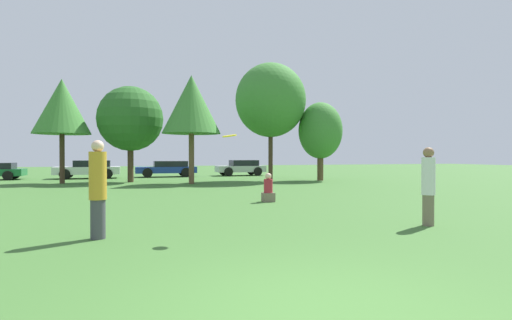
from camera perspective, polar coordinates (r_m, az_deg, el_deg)
name	(u,v)px	position (r m, az deg, el deg)	size (l,w,h in m)	color
ground_plane	(316,314)	(4.36, 8.57, -20.92)	(120.00, 120.00, 0.00)	#3D6B2D
person_thrower	(98,188)	(8.25, -21.70, -3.81)	(0.33, 0.33, 1.90)	#3F3F47
person_catcher	(428,185)	(9.92, 23.45, -3.32)	(0.30, 0.30, 1.79)	#726651
frisbee	(229,136)	(8.00, -3.82, 3.47)	(0.29, 0.29, 0.09)	yellow
bystander_sitting	(268,190)	(13.85, 1.76, -4.28)	(0.41, 0.34, 1.00)	#726651
tree_1	(62,107)	(25.65, -26.04, 6.87)	(3.18, 3.18, 6.03)	#473323
tree_2	(130,119)	(25.36, -17.54, 5.63)	(3.91, 3.91, 5.80)	#473323
tree_3	(191,105)	(23.14, -9.24, 7.81)	(3.33, 3.33, 6.19)	brown
tree_4	(271,100)	(25.75, 2.10, 8.54)	(4.50, 4.50, 7.52)	#473323
tree_5	(320,131)	(26.09, 9.20, 4.13)	(2.82, 2.82, 5.05)	brown
parked_car_white	(89,169)	(30.41, -22.81, -1.15)	(4.32, 2.03, 1.27)	silver
parked_car_blue	(167,168)	(30.88, -12.60, -1.16)	(4.47, 1.89, 1.20)	#1E389E
parked_car_silver	(241,167)	(32.12, -2.11, -1.05)	(3.86, 1.89, 1.24)	#B2B2B7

